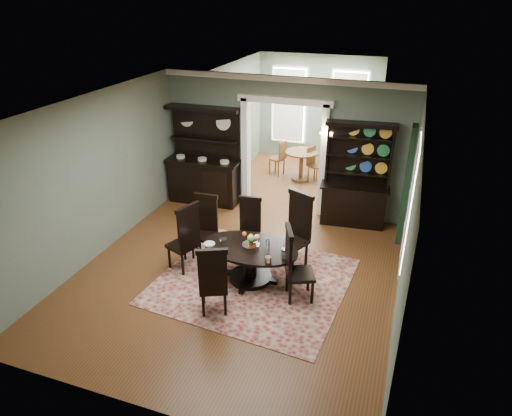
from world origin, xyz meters
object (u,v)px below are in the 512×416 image
Objects in this scene: parlor_table at (301,161)px; welsh_dresser at (355,188)px; dining_table at (251,257)px; sideboard at (204,170)px.

welsh_dresser is at bearing -50.30° from parlor_table.
welsh_dresser reaches higher than dining_table.
sideboard is 2.74m from parlor_table.
parlor_table reaches higher than dining_table.
sideboard is at bearing 130.77° from dining_table.
welsh_dresser reaches higher than parlor_table.
welsh_dresser is at bearing -1.65° from sideboard.
parlor_table is at bearing 96.51° from dining_table.
sideboard is 2.64× the size of parlor_table.
welsh_dresser is (3.49, 0.02, 0.02)m from sideboard.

